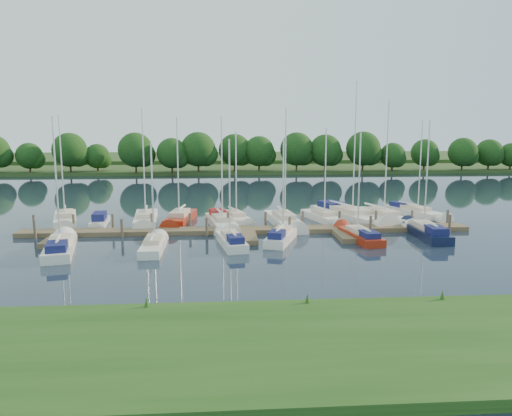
{
  "coord_description": "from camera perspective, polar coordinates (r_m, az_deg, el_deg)",
  "views": [
    {
      "loc": [
        -2.35,
        -35.58,
        9.45
      ],
      "look_at": [
        0.75,
        8.0,
        2.2
      ],
      "focal_mm": 35.0,
      "sensor_mm": 36.0,
      "label": 1
    }
  ],
  "objects": [
    {
      "name": "sailboat_n_5",
      "position": [
        49.58,
        -2.34,
        -1.25
      ],
      "size": [
        3.41,
        7.22,
        9.24
      ],
      "rotation": [
        0.0,
        0.0,
        3.44
      ],
      "color": "white",
      "rests_on": "ground"
    },
    {
      "name": "ground",
      "position": [
        36.89,
        -0.29,
        -5.42
      ],
      "size": [
        260.0,
        260.0,
        0.0
      ],
      "primitive_type": "plane",
      "color": "#182131",
      "rests_on": "ground"
    },
    {
      "name": "sailboat_n_9",
      "position": [
        51.19,
        14.24,
        -1.19
      ],
      "size": [
        4.66,
        9.71,
        12.32
      ],
      "rotation": [
        0.0,
        0.0,
        3.45
      ],
      "color": "white",
      "rests_on": "ground"
    },
    {
      "name": "sailboat_s_5",
      "position": [
        45.3,
        18.83,
        -2.7
      ],
      "size": [
        2.05,
        8.01,
        10.35
      ],
      "rotation": [
        0.0,
        0.0,
        -0.02
      ],
      "color": "black",
      "rests_on": "ground"
    },
    {
      "name": "sailboat_s_4",
      "position": [
        42.74,
        11.71,
        -3.12
      ],
      "size": [
        2.54,
        7.28,
        9.2
      ],
      "rotation": [
        0.0,
        0.0,
        0.14
      ],
      "color": "maroon",
      "rests_on": "ground"
    },
    {
      "name": "sailboat_n_10",
      "position": [
        55.51,
        17.7,
        -0.5
      ],
      "size": [
        4.48,
        8.04,
        10.33
      ],
      "rotation": [
        0.0,
        0.0,
        3.54
      ],
      "color": "white",
      "rests_on": "ground"
    },
    {
      "name": "far_shore",
      "position": [
        110.98,
        -2.86,
        4.68
      ],
      "size": [
        180.0,
        30.0,
        0.6
      ],
      "primitive_type": "cube",
      "color": "#274119",
      "rests_on": "ground"
    },
    {
      "name": "sailboat_s_3",
      "position": [
        41.2,
        2.96,
        -3.38
      ],
      "size": [
        3.44,
        6.72,
        8.82
      ],
      "rotation": [
        0.0,
        0.0,
        -0.35
      ],
      "color": "white",
      "rests_on": "ground"
    },
    {
      "name": "sailboat_s_1",
      "position": [
        39.19,
        -11.6,
        -4.31
      ],
      "size": [
        1.56,
        6.52,
        8.5
      ],
      "rotation": [
        0.0,
        0.0,
        0.0
      ],
      "color": "white",
      "rests_on": "ground"
    },
    {
      "name": "sailboat_n_7",
      "position": [
        50.44,
        7.69,
        -1.15
      ],
      "size": [
        3.36,
        7.52,
        9.55
      ],
      "rotation": [
        0.0,
        0.0,
        3.41
      ],
      "color": "white",
      "rests_on": "ground"
    },
    {
      "name": "near_bank",
      "position": [
        21.76,
        2.61,
        -15.59
      ],
      "size": [
        90.0,
        10.0,
        0.5
      ],
      "primitive_type": "cube",
      "color": "#1C4313",
      "rests_on": "ground"
    },
    {
      "name": "dock",
      "position": [
        43.94,
        -0.92,
        -2.73
      ],
      "size": [
        40.0,
        6.0,
        0.4
      ],
      "color": "#4A3D2A",
      "rests_on": "ground"
    },
    {
      "name": "sailboat_s_0",
      "position": [
        40.47,
        -21.48,
        -4.27
      ],
      "size": [
        3.37,
        8.29,
        10.5
      ],
      "rotation": [
        0.0,
        0.0,
        0.21
      ],
      "color": "white",
      "rests_on": "ground"
    },
    {
      "name": "sailboat_n_0",
      "position": [
        51.81,
        -20.96,
        -1.4
      ],
      "size": [
        3.87,
        8.45,
        10.86
      ],
      "rotation": [
        0.0,
        0.0,
        3.42
      ],
      "color": "white",
      "rests_on": "ground"
    },
    {
      "name": "sailboat_n_3",
      "position": [
        49.55,
        -8.69,
        -1.35
      ],
      "size": [
        2.93,
        8.37,
        10.7
      ],
      "rotation": [
        0.0,
        0.0,
        3.0
      ],
      "color": "maroon",
      "rests_on": "ground"
    },
    {
      "name": "sailboat_s_2",
      "position": [
        39.88,
        -2.88,
        -3.82
      ],
      "size": [
        2.55,
        6.84,
        8.78
      ],
      "rotation": [
        0.0,
        0.0,
        0.17
      ],
      "color": "white",
      "rests_on": "ground"
    },
    {
      "name": "sailboat_n_6",
      "position": [
        48.02,
        3.25,
        -1.6
      ],
      "size": [
        3.07,
        9.18,
        11.59
      ],
      "rotation": [
        0.0,
        0.0,
        3.26
      ],
      "color": "white",
      "rests_on": "ground"
    },
    {
      "name": "sailboat_n_4",
      "position": [
        47.23,
        -3.95,
        -1.74
      ],
      "size": [
        3.19,
        8.47,
        10.71
      ],
      "rotation": [
        0.0,
        0.0,
        3.32
      ],
      "color": "white",
      "rests_on": "ground"
    },
    {
      "name": "sailboat_n_2",
      "position": [
        49.94,
        -12.47,
        -1.39
      ],
      "size": [
        2.95,
        9.14,
        11.47
      ],
      "rotation": [
        0.0,
        0.0,
        3.25
      ],
      "color": "white",
      "rests_on": "ground"
    },
    {
      "name": "distant_hill",
      "position": [
        135.88,
        -3.09,
        5.71
      ],
      "size": [
        220.0,
        40.0,
        1.4
      ],
      "primitive_type": "cube",
      "color": "#355123",
      "rests_on": "ground"
    },
    {
      "name": "treeline",
      "position": [
        98.09,
        -1.09,
        6.3
      ],
      "size": [
        146.75,
        9.93,
        8.32
      ],
      "color": "#38281C",
      "rests_on": "ground"
    },
    {
      "name": "motorboat",
      "position": [
        49.61,
        -17.45,
        -1.6
      ],
      "size": [
        1.81,
        5.03,
        1.58
      ],
      "rotation": [
        0.0,
        0.0,
        3.23
      ],
      "color": "white",
      "rests_on": "ground"
    },
    {
      "name": "mooring_pilings",
      "position": [
        44.96,
        -1.0,
        -1.93
      ],
      "size": [
        38.24,
        2.84,
        2.0
      ],
      "color": "#473D33",
      "rests_on": "ground"
    },
    {
      "name": "sailboat_n_8",
      "position": [
        51.71,
        10.65,
        -0.9
      ],
      "size": [
        6.11,
        11.21,
        14.26
      ],
      "rotation": [
        0.0,
        0.0,
        3.53
      ],
      "color": "white",
      "rests_on": "ground"
    }
  ]
}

